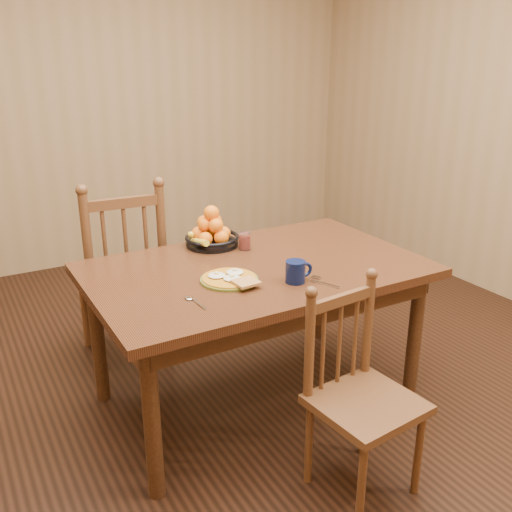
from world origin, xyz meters
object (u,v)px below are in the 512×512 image
chair_near (360,396)px  coffee_mug (296,271)px  dining_table (256,282)px  fruit_bowl (211,233)px  chair_far (122,275)px  breakfast_plate (230,279)px

chair_near → coffee_mug: chair_near is taller
chair_near → dining_table: bearing=89.0°
fruit_bowl → dining_table: bearing=-81.6°
chair_far → fruit_bowl: bearing=138.7°
dining_table → coffee_mug: size_ratio=11.96×
dining_table → breakfast_plate: 0.25m
dining_table → chair_near: chair_near is taller
chair_near → fruit_bowl: fruit_bowl is taller
chair_near → coffee_mug: bearing=84.9°
dining_table → fruit_bowl: size_ratio=5.52×
chair_far → chair_near: chair_far is taller
chair_near → coffee_mug: size_ratio=6.52×
dining_table → breakfast_plate: size_ratio=5.50×
chair_far → breakfast_plate: (0.25, -0.88, 0.24)m
breakfast_plate → coffee_mug: bearing=-31.1°
dining_table → coffee_mug: coffee_mug is taller
dining_table → chair_far: chair_far is taller
dining_table → chair_far: (-0.44, 0.77, -0.14)m
chair_near → fruit_bowl: bearing=90.3°
dining_table → coffee_mug: 0.30m
breakfast_plate → fruit_bowl: bearing=73.9°
chair_far → coffee_mug: size_ratio=8.02×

